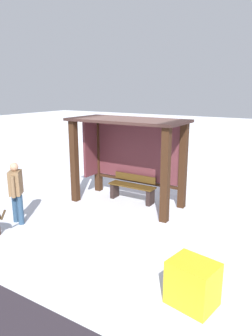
{
  "coord_description": "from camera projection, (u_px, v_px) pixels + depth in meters",
  "views": [
    {
      "loc": [
        4.43,
        -7.25,
        3.23
      ],
      "look_at": [
        -0.11,
        0.12,
        1.03
      ],
      "focal_mm": 33.2,
      "sensor_mm": 36.0,
      "label": 1
    }
  ],
  "objects": [
    {
      "name": "bus_shelter",
      "position": [
        128.0,
        146.0,
        8.84
      ],
      "size": [
        3.25,
        1.52,
        2.45
      ],
      "color": "#392112",
      "rests_on": "ground"
    },
    {
      "name": "bench_left_inside",
      "position": [
        132.0,
        188.0,
        9.19
      ],
      "size": [
        1.43,
        0.39,
        0.77
      ],
      "color": "#4F3614",
      "rests_on": "ground"
    },
    {
      "name": "grit_bin",
      "position": [
        193.0,
        283.0,
        4.74
      ],
      "size": [
        0.79,
        0.68,
        0.71
      ],
      "primitive_type": "cube",
      "rotation": [
        0.0,
        0.0,
        -0.19
      ],
      "color": "yellow",
      "rests_on": "ground"
    },
    {
      "name": "ground_plane",
      "position": [
        127.0,
        204.0,
        9.03
      ],
      "size": [
        60.0,
        60.0,
        0.0
      ],
      "primitive_type": "plane",
      "color": "white"
    },
    {
      "name": "person_walking",
      "position": [
        16.0,
        189.0,
        7.53
      ],
      "size": [
        0.44,
        0.52,
        1.54
      ],
      "color": "olive",
      "rests_on": "ground"
    }
  ]
}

